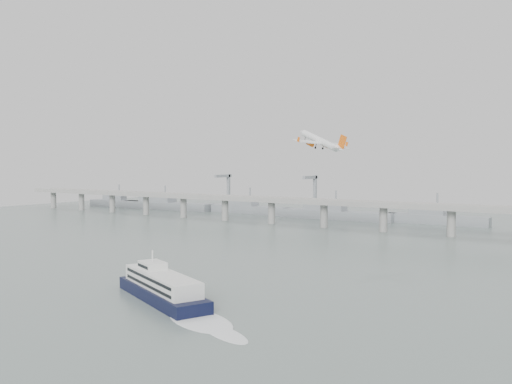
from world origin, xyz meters
The scene contains 5 objects.
ground centered at (0.00, 0.00, 0.00)m, with size 900.00×900.00×0.00m, color slate.
bridge centered at (-1.15, 200.00, 17.65)m, with size 800.00×22.00×23.90m.
distant_fleet centered at (-155.36, 265.08, 6.22)m, with size 453.00×60.90×40.00m.
ferry centered at (23.73, -45.29, 4.84)m, with size 88.97×46.14×17.84m.
airliner centered at (33.68, 67.14, 63.63)m, with size 36.25×34.13×15.31m.
Camera 1 is at (165.45, -194.52, 51.61)m, focal length 38.00 mm.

